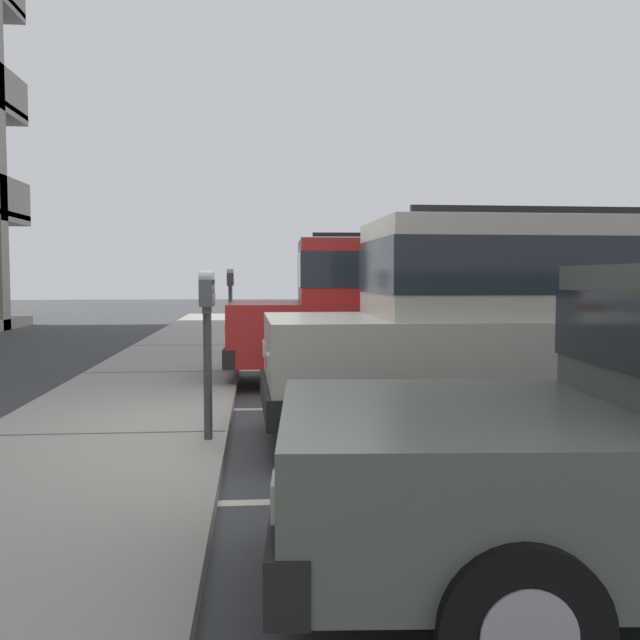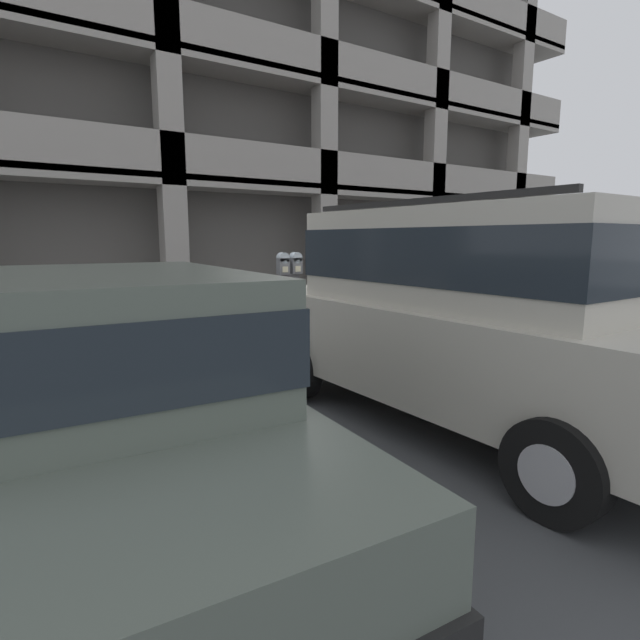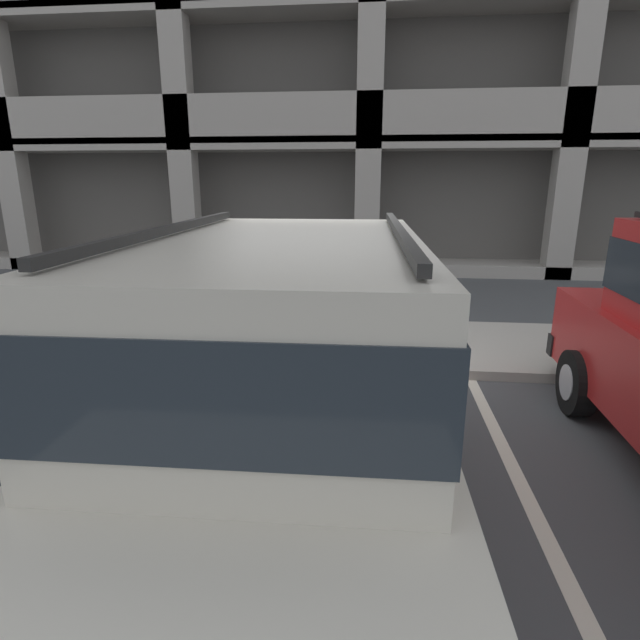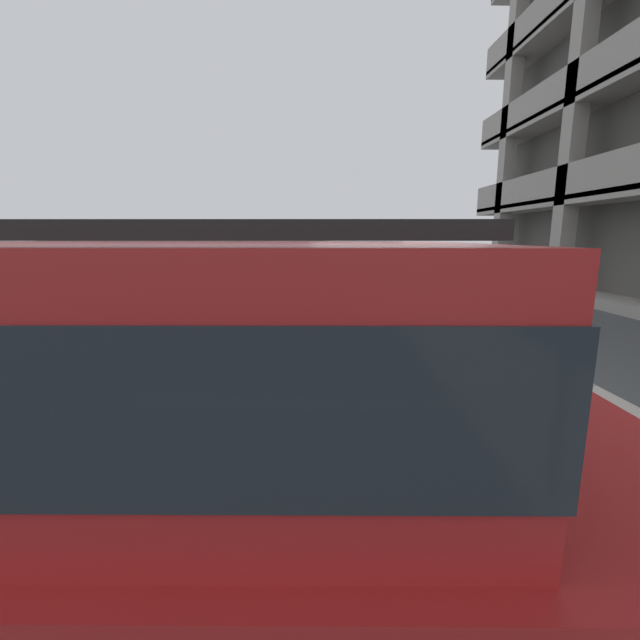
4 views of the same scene
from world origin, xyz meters
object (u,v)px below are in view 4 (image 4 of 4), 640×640
Objects in this scene: parking_meter_near at (436,302)px; fire_hydrant at (388,300)px; silver_suv at (210,312)px; red_sedan at (249,298)px; dark_hatchback at (133,446)px.

fire_hydrant is (-4.95, 0.30, -0.71)m from parking_meter_near.
red_sedan is at bearing 178.24° from silver_suv.
parking_meter_near reaches higher than fire_hydrant.
silver_suv is 6.88× the size of fire_hydrant.
fire_hydrant is (-8.62, 2.72, -0.62)m from dark_hatchback.
silver_suv is at bearing -31.60° from fire_hydrant.
red_sedan is 4.10m from parking_meter_near.
dark_hatchback reaches higher than parking_meter_near.
red_sedan is at bearing -174.63° from dark_hatchback.
dark_hatchback is (6.62, 0.41, 0.27)m from red_sedan.
silver_suv is 3.16m from red_sedan.
dark_hatchback reaches higher than red_sedan.
silver_suv is 2.88m from parking_meter_near.
silver_suv is at bearing -86.05° from parking_meter_near.
fire_hydrant is (-2.00, 3.13, -0.36)m from red_sedan.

